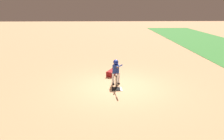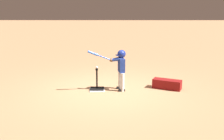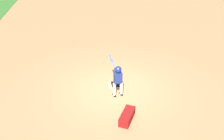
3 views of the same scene
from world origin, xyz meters
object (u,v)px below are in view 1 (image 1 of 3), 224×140
at_px(batter_child, 116,69).
at_px(equipment_bag, 112,73).
at_px(baseball, 116,75).
at_px(batting_tee, 116,88).

distance_m(batter_child, equipment_bag, 1.56).
distance_m(baseball, equipment_bag, 2.18).
relative_size(baseball, equipment_bag, 0.09).
xyz_separation_m(baseball, equipment_bag, (-2.11, -0.11, -0.54)).
bearing_deg(baseball, batter_child, 177.72).
xyz_separation_m(batting_tee, batter_child, (-0.69, 0.03, 0.68)).
height_order(baseball, equipment_bag, baseball).
xyz_separation_m(batting_tee, baseball, (-0.00, 0.00, 0.59)).
height_order(batter_child, equipment_bag, batter_child).
bearing_deg(equipment_bag, batter_child, 30.79).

